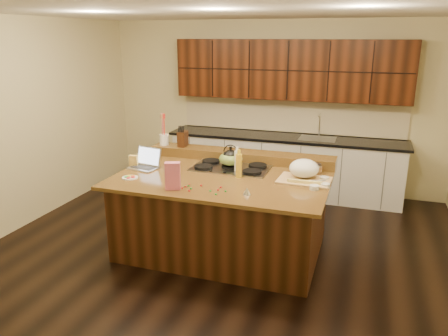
% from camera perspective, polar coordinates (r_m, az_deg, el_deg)
% --- Properties ---
extents(room, '(5.52, 5.02, 2.72)m').
position_cam_1_polar(room, '(4.85, -0.19, 3.80)').
color(room, black).
rests_on(room, ground).
extents(island, '(2.40, 1.60, 0.92)m').
position_cam_1_polar(island, '(5.12, -0.18, -5.90)').
color(island, black).
rests_on(island, ground).
extents(back_ledge, '(2.40, 0.30, 0.12)m').
position_cam_1_polar(back_ledge, '(5.59, 2.13, 1.64)').
color(back_ledge, black).
rests_on(back_ledge, island).
extents(cooktop, '(0.92, 0.52, 0.05)m').
position_cam_1_polar(cooktop, '(5.23, 0.87, 0.08)').
color(cooktop, gray).
rests_on(cooktop, island).
extents(back_counter, '(3.70, 0.66, 2.40)m').
position_cam_1_polar(back_counter, '(6.96, 8.11, 4.57)').
color(back_counter, silver).
rests_on(back_counter, ground).
extents(kettle, '(0.26, 0.26, 0.19)m').
position_cam_1_polar(kettle, '(5.20, 0.88, 1.38)').
color(kettle, black).
rests_on(kettle, cooktop).
extents(green_bowl, '(0.32, 0.32, 0.15)m').
position_cam_1_polar(green_bowl, '(5.20, 0.88, 1.21)').
color(green_bowl, olive).
rests_on(green_bowl, cooktop).
extents(laptop, '(0.39, 0.33, 0.24)m').
position_cam_1_polar(laptop, '(5.35, -10.19, 0.73)').
color(laptop, '#B7B7BC').
rests_on(laptop, island).
extents(oil_bottle, '(0.08, 0.08, 0.27)m').
position_cam_1_polar(oil_bottle, '(4.88, 1.94, 0.28)').
color(oil_bottle, gold).
rests_on(oil_bottle, island).
extents(vinegar_bottle, '(0.08, 0.08, 0.25)m').
position_cam_1_polar(vinegar_bottle, '(5.09, 1.70, 0.88)').
color(vinegar_bottle, silver).
rests_on(vinegar_bottle, island).
extents(wooden_tray, '(0.58, 0.46, 0.23)m').
position_cam_1_polar(wooden_tray, '(4.88, 10.43, -0.39)').
color(wooden_tray, tan).
rests_on(wooden_tray, island).
extents(ramekin_a, '(0.10, 0.10, 0.04)m').
position_cam_1_polar(ramekin_a, '(4.62, 11.73, -2.49)').
color(ramekin_a, white).
rests_on(ramekin_a, island).
extents(ramekin_b, '(0.12, 0.12, 0.04)m').
position_cam_1_polar(ramekin_b, '(4.70, 13.08, -2.25)').
color(ramekin_b, white).
rests_on(ramekin_b, island).
extents(ramekin_c, '(0.12, 0.12, 0.04)m').
position_cam_1_polar(ramekin_c, '(4.92, 12.95, -1.38)').
color(ramekin_c, white).
rests_on(ramekin_c, island).
extents(strainer_bowl, '(0.32, 0.32, 0.09)m').
position_cam_1_polar(strainer_bowl, '(5.15, 11.36, -0.18)').
color(strainer_bowl, '#996B3F').
rests_on(strainer_bowl, island).
extents(kitchen_timer, '(0.10, 0.10, 0.07)m').
position_cam_1_polar(kitchen_timer, '(4.39, 3.00, -3.03)').
color(kitchen_timer, silver).
rests_on(kitchen_timer, island).
extents(pink_bag, '(0.17, 0.13, 0.29)m').
position_cam_1_polar(pink_bag, '(4.53, -6.72, -1.03)').
color(pink_bag, '#CC607B').
rests_on(pink_bag, island).
extents(candy_plate, '(0.22, 0.22, 0.01)m').
position_cam_1_polar(candy_plate, '(5.00, -12.17, -1.23)').
color(candy_plate, white).
rests_on(candy_plate, island).
extents(package_box, '(0.11, 0.09, 0.14)m').
position_cam_1_polar(package_box, '(5.42, -11.71, 0.92)').
color(package_box, gold).
rests_on(package_box, island).
extents(utensil_crock, '(0.12, 0.12, 0.14)m').
position_cam_1_polar(utensil_crock, '(5.94, -7.82, 3.70)').
color(utensil_crock, white).
rests_on(utensil_crock, back_ledge).
extents(knife_block, '(0.11, 0.17, 0.20)m').
position_cam_1_polar(knife_block, '(5.82, -5.41, 3.82)').
color(knife_block, black).
rests_on(knife_block, back_ledge).
extents(gumdrop_0, '(0.02, 0.02, 0.02)m').
position_cam_1_polar(gumdrop_0, '(4.63, -3.00, -2.29)').
color(gumdrop_0, red).
rests_on(gumdrop_0, island).
extents(gumdrop_1, '(0.02, 0.02, 0.02)m').
position_cam_1_polar(gumdrop_1, '(4.63, -4.62, -2.32)').
color(gumdrop_1, '#198C26').
rests_on(gumdrop_1, island).
extents(gumdrop_2, '(0.02, 0.02, 0.02)m').
position_cam_1_polar(gumdrop_2, '(4.61, -5.06, -2.42)').
color(gumdrop_2, red).
rests_on(gumdrop_2, island).
extents(gumdrop_3, '(0.02, 0.02, 0.02)m').
position_cam_1_polar(gumdrop_3, '(4.62, -5.10, -2.37)').
color(gumdrop_3, '#198C26').
rests_on(gumdrop_3, island).
extents(gumdrop_4, '(0.02, 0.02, 0.02)m').
position_cam_1_polar(gumdrop_4, '(4.48, -4.56, -2.97)').
color(gumdrop_4, red).
rests_on(gumdrop_4, island).
extents(gumdrop_5, '(0.02, 0.02, 0.02)m').
position_cam_1_polar(gumdrop_5, '(4.54, -4.34, -2.70)').
color(gumdrop_5, '#198C26').
rests_on(gumdrop_5, island).
extents(gumdrop_6, '(0.02, 0.02, 0.02)m').
position_cam_1_polar(gumdrop_6, '(4.57, -0.43, -2.53)').
color(gumdrop_6, red).
rests_on(gumdrop_6, island).
extents(gumdrop_7, '(0.02, 0.02, 0.02)m').
position_cam_1_polar(gumdrop_7, '(4.37, -1.08, -3.44)').
color(gumdrop_7, '#198C26').
rests_on(gumdrop_7, island).
extents(gumdrop_8, '(0.02, 0.02, 0.02)m').
position_cam_1_polar(gumdrop_8, '(4.57, -5.48, -2.61)').
color(gumdrop_8, red).
rests_on(gumdrop_8, island).
extents(gumdrop_9, '(0.02, 0.02, 0.02)m').
position_cam_1_polar(gumdrop_9, '(4.47, -1.81, -2.99)').
color(gumdrop_9, '#198C26').
rests_on(gumdrop_9, island).
extents(gumdrop_10, '(0.02, 0.02, 0.02)m').
position_cam_1_polar(gumdrop_10, '(4.50, -0.78, -2.87)').
color(gumdrop_10, red).
rests_on(gumdrop_10, island).
extents(gumdrop_11, '(0.02, 0.02, 0.02)m').
position_cam_1_polar(gumdrop_11, '(4.46, 0.20, -3.04)').
color(gumdrop_11, '#198C26').
rests_on(gumdrop_11, island).
extents(gumdrop_12, '(0.02, 0.02, 0.02)m').
position_cam_1_polar(gumdrop_12, '(4.66, -4.56, -2.18)').
color(gumdrop_12, red).
rests_on(gumdrop_12, island).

